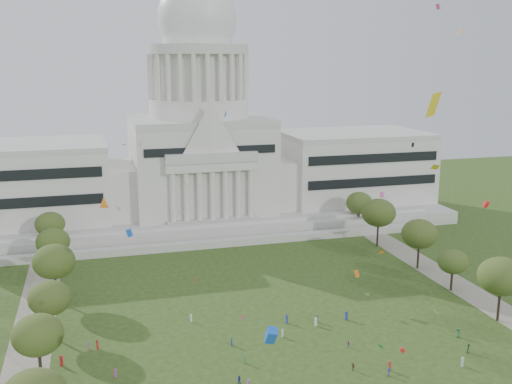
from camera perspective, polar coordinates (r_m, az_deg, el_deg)
capitol at (r=198.91m, az=-5.35°, el=3.64°), size 160.00×64.50×91.30m
path_left at (r=122.54m, az=-20.76°, el=-13.85°), size 8.00×160.00×0.04m
path_right at (r=147.41m, az=20.21°, el=-9.27°), size 8.00×160.00×0.04m
row_tree_l_2 at (r=107.22m, az=-20.07°, el=-12.68°), size 8.42×8.42×11.97m
row_tree_r_2 at (r=132.59m, az=22.33°, el=-7.44°), size 9.55×9.55×13.58m
row_tree_l_3 at (r=122.51m, az=-19.07°, el=-9.54°), size 8.12×8.12×11.55m
row_tree_r_3 at (r=146.47m, az=18.25°, el=-6.32°), size 7.01×7.01×9.98m
row_tree_l_4 at (r=139.49m, az=-18.70°, el=-6.29°), size 9.29×9.29×13.21m
row_tree_r_4 at (r=158.47m, az=15.31°, el=-3.87°), size 9.19×9.19×13.06m
row_tree_l_5 at (r=157.57m, az=-18.77°, el=-4.52°), size 8.33×8.33×11.85m
row_tree_r_5 at (r=174.64m, az=11.60°, el=-1.95°), size 9.82×9.82×13.96m
row_tree_l_6 at (r=175.14m, az=-19.03°, el=-2.91°), size 8.19×8.19×11.64m
row_tree_r_6 at (r=191.62m, az=9.81°, el=-1.03°), size 8.42×8.42×11.97m
person_0 at (r=125.50m, az=18.71°, el=-12.59°), size 1.02×1.09×1.87m
person_2 at (r=120.20m, az=19.60°, el=-13.84°), size 0.97×0.98×1.76m
person_3 at (r=110.22m, az=12.59°, el=-15.90°), size 0.60×1.14×1.76m
person_4 at (r=109.29m, az=9.21°, el=-16.07°), size 0.74×1.02×1.56m
person_8 at (r=104.22m, az=-1.63°, el=-17.43°), size 0.85×0.69×1.50m
person_9 at (r=108.73m, az=12.54°, el=-16.40°), size 0.92×1.07×1.48m
person_10 at (r=116.91m, az=8.80°, el=-14.11°), size 0.60×0.86×1.34m
distant_crowd at (r=108.40m, az=-2.61°, el=-16.11°), size 68.41×41.93×1.94m
kite_swarm at (r=93.08m, az=8.26°, el=-2.18°), size 88.86×103.12×64.62m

